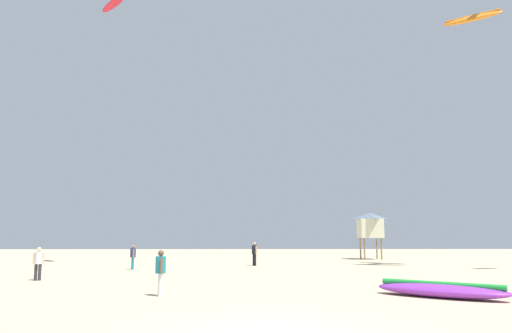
% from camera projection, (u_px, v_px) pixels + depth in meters
% --- Properties ---
extents(ground_plane, '(120.00, 120.00, 0.00)m').
position_uv_depth(ground_plane, '(269.00, 332.00, 11.04)').
color(ground_plane, '#C6B28C').
extents(person_foreground, '(0.38, 0.54, 1.66)m').
position_uv_depth(person_foreground, '(161.00, 269.00, 17.46)').
color(person_foreground, silver).
rests_on(person_foreground, ground).
extents(person_midground, '(0.38, 0.48, 1.66)m').
position_uv_depth(person_midground, '(254.00, 252.00, 33.97)').
color(person_midground, black).
rests_on(person_midground, ground).
extents(person_left, '(0.35, 0.49, 1.55)m').
position_uv_depth(person_left, '(133.00, 255.00, 30.43)').
color(person_left, teal).
rests_on(person_left, ground).
extents(person_right, '(0.52, 0.36, 1.61)m').
position_uv_depth(person_right, '(38.00, 261.00, 23.25)').
color(person_right, '#2D2D33').
rests_on(person_right, ground).
extents(kite_grounded_near, '(4.51, 3.86, 0.58)m').
position_uv_depth(kite_grounded_near, '(441.00, 290.00, 16.98)').
color(kite_grounded_near, purple).
rests_on(kite_grounded_near, ground).
extents(lifeguard_tower, '(2.30, 2.30, 4.15)m').
position_uv_depth(lifeguard_tower, '(370.00, 225.00, 42.67)').
color(lifeguard_tower, '#8C704C').
rests_on(lifeguard_tower, ground).
extents(kite_aloft_0, '(3.20, 3.58, 0.75)m').
position_uv_depth(kite_aloft_0, '(114.00, 3.00, 37.27)').
color(kite_aloft_0, red).
extents(kite_aloft_1, '(3.95, 3.26, 0.94)m').
position_uv_depth(kite_aloft_1, '(472.00, 18.00, 34.21)').
color(kite_aloft_1, orange).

